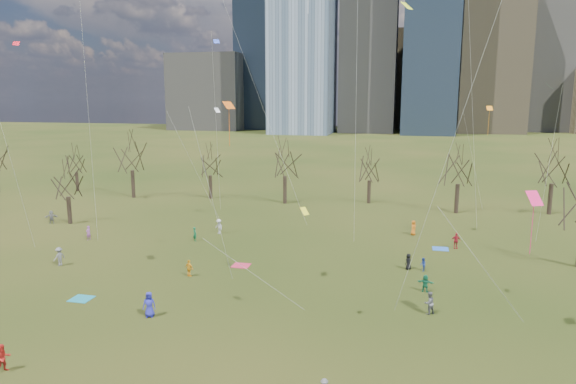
% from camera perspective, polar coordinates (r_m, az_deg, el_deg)
% --- Properties ---
extents(ground, '(500.00, 500.00, 0.00)m').
position_cam_1_polar(ground, '(36.83, -4.38, -14.14)').
color(ground, black).
rests_on(ground, ground).
extents(downtown_skyline, '(212.50, 78.00, 118.00)m').
position_cam_1_polar(downtown_skyline, '(244.04, 10.49, 15.83)').
color(downtown_skyline, slate).
rests_on(downtown_skyline, ground).
extents(bare_tree_row, '(113.04, 29.80, 9.50)m').
position_cam_1_polar(bare_tree_row, '(70.50, 4.60, 2.91)').
color(bare_tree_row, black).
rests_on(bare_tree_row, ground).
extents(blanket_teal, '(1.60, 1.50, 0.03)m').
position_cam_1_polar(blanket_teal, '(43.47, -21.98, -10.94)').
color(blanket_teal, teal).
rests_on(blanket_teal, ground).
extents(blanket_navy, '(1.60, 1.50, 0.03)m').
position_cam_1_polar(blanket_navy, '(55.29, 16.57, -6.06)').
color(blanket_navy, blue).
rests_on(blanket_navy, ground).
extents(blanket_crimson, '(1.60, 1.50, 0.03)m').
position_cam_1_polar(blanket_crimson, '(48.11, -5.24, -8.14)').
color(blanket_crimson, '#C32746').
rests_on(blanket_crimson, ground).
extents(person_0, '(1.03, 0.82, 1.84)m').
position_cam_1_polar(person_0, '(38.35, -15.17, -11.97)').
color(person_0, '#2628A6').
rests_on(person_0, ground).
extents(person_2, '(0.93, 1.00, 1.64)m').
position_cam_1_polar(person_2, '(34.43, -29.07, -15.83)').
color(person_2, red).
rests_on(person_2, ground).
extents(person_4, '(0.94, 0.66, 1.49)m').
position_cam_1_polar(person_4, '(45.74, -10.92, -8.32)').
color(person_4, yellow).
rests_on(person_4, ground).
extents(person_5, '(1.38, 0.65, 1.43)m').
position_cam_1_polar(person_5, '(42.99, 15.01, -9.77)').
color(person_5, '#1A754E').
rests_on(person_5, ground).
extents(person_6, '(0.80, 0.86, 1.48)m').
position_cam_1_polar(person_6, '(47.94, 13.23, -7.54)').
color(person_6, black).
rests_on(person_6, ground).
extents(person_7, '(0.50, 0.65, 1.60)m').
position_cam_1_polar(person_7, '(60.13, -21.30, -4.25)').
color(person_7, '#9B4F9F').
rests_on(person_7, ground).
extents(person_8, '(0.50, 0.62, 1.22)m').
position_cam_1_polar(person_8, '(47.86, 14.76, -7.80)').
color(person_8, '#24409D').
rests_on(person_8, ground).
extents(person_9, '(1.26, 1.12, 1.69)m').
position_cam_1_polar(person_9, '(59.19, -7.69, -3.80)').
color(person_9, silver).
rests_on(person_9, ground).
extents(person_10, '(1.04, 0.62, 1.67)m').
position_cam_1_polar(person_10, '(55.67, 18.15, -5.16)').
color(person_10, '#AE1827').
rests_on(person_10, ground).
extents(person_11, '(1.53, 1.17, 1.61)m').
position_cam_1_polar(person_11, '(69.80, -24.80, -2.54)').
color(person_11, slate).
rests_on(person_11, ground).
extents(person_12, '(0.81, 0.97, 1.70)m').
position_cam_1_polar(person_12, '(59.74, 13.76, -3.88)').
color(person_12, orange).
rests_on(person_12, ground).
extents(person_13, '(0.67, 0.65, 1.55)m').
position_cam_1_polar(person_13, '(56.57, -10.31, -4.62)').
color(person_13, '#166539').
rests_on(person_13, ground).
extents(person_14, '(1.03, 0.99, 1.67)m').
position_cam_1_polar(person_14, '(38.89, 15.41, -11.80)').
color(person_14, slate).
rests_on(person_14, ground).
extents(person_15, '(0.95, 1.27, 1.75)m').
position_cam_1_polar(person_15, '(52.18, -24.08, -6.56)').
color(person_15, slate).
rests_on(person_15, ground).
extents(kites_airborne, '(65.43, 43.97, 32.12)m').
position_cam_1_polar(kites_airborne, '(47.54, 9.43, 7.92)').
color(kites_airborne, '#E15C12').
rests_on(kites_airborne, ground).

